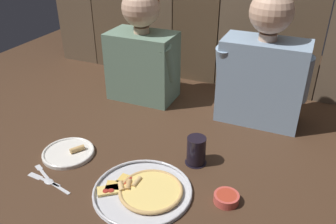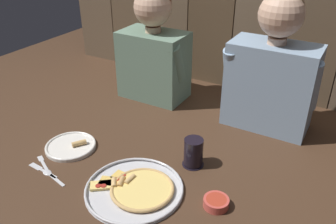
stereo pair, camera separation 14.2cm
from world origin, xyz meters
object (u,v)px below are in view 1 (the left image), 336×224
object	(u,v)px
pizza_tray	(144,191)
drinking_glass	(196,151)
dinner_plate	(69,152)
diner_right	(264,64)
diner_left	(142,49)
dipping_bowl	(226,198)

from	to	relation	value
pizza_tray	drinking_glass	size ratio (longest dim) A/B	3.04
dinner_plate	diner_right	distance (m)	0.95
diner_left	dipping_bowl	bearing A→B (deg)	-44.31
dinner_plate	dipping_bowl	xyz separation A→B (m)	(0.68, -0.01, 0.01)
dinner_plate	diner_left	bearing A→B (deg)	85.96
diner_left	diner_right	xyz separation A→B (m)	(0.62, -0.00, 0.02)
dinner_plate	diner_left	world-z (taller)	diner_left
pizza_tray	diner_left	world-z (taller)	diner_left
pizza_tray	dipping_bowl	xyz separation A→B (m)	(0.28, 0.07, 0.01)
drinking_glass	dipping_bowl	world-z (taller)	drinking_glass
pizza_tray	dinner_plate	bearing A→B (deg)	168.24
diner_left	drinking_glass	bearing A→B (deg)	-44.24
dipping_bowl	diner_left	distance (m)	0.93
drinking_glass	diner_right	size ratio (longest dim) A/B	0.19
dinner_plate	dipping_bowl	bearing A→B (deg)	-0.85
pizza_tray	dinner_plate	distance (m)	0.41
drinking_glass	dipping_bowl	xyz separation A→B (m)	(0.17, -0.17, -0.04)
dipping_bowl	drinking_glass	bearing A→B (deg)	135.51
pizza_tray	dipping_bowl	bearing A→B (deg)	14.41
pizza_tray	diner_right	bearing A→B (deg)	68.91
diner_left	dinner_plate	bearing A→B (deg)	-94.04
diner_left	diner_right	distance (m)	0.62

